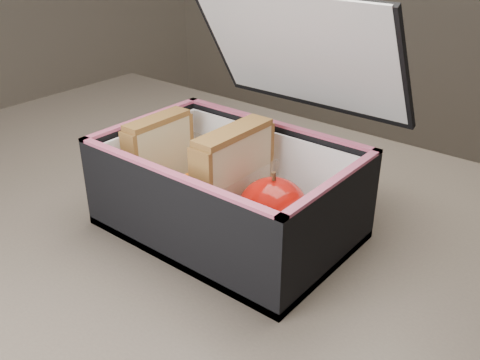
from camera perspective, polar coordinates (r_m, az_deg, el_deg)
name	(u,v)px	position (r m, az deg, el deg)	size (l,w,h in m)	color
kitchen_table	(211,298)	(0.67, -3.09, -12.41)	(1.20, 0.80, 0.75)	#63574B
lunch_bag	(230,183)	(0.61, -1.05, -0.28)	(0.28, 0.28, 0.26)	black
plastic_tub	(195,183)	(0.64, -4.80, -0.30)	(0.16, 0.12, 0.07)	white
sandwich_left	(159,155)	(0.67, -8.59, 2.63)	(0.03, 0.09, 0.10)	#D2C188
sandwich_right	(234,177)	(0.59, -0.69, 0.29)	(0.03, 0.10, 0.11)	#D2C188
carrot_sticks	(200,192)	(0.64, -4.26, -1.30)	(0.06, 0.16, 0.03)	#F66400
paper_napkin	(279,240)	(0.58, 4.20, -6.40)	(0.08, 0.08, 0.01)	white
red_apple	(273,210)	(0.56, 3.52, -3.19)	(0.10, 0.10, 0.08)	#9D0E08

